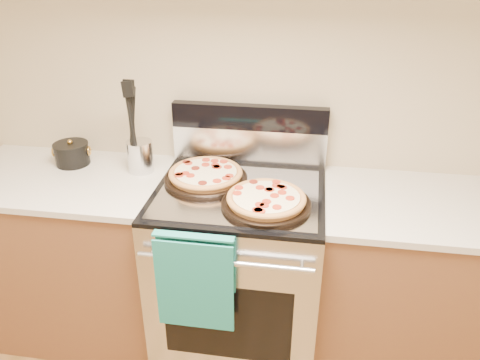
# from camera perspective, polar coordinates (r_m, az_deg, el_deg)

# --- Properties ---
(wall_back) EXTENTS (4.00, 0.00, 4.00)m
(wall_back) POSITION_cam_1_polar(r_m,az_deg,el_deg) (2.27, 1.36, 12.55)
(wall_back) COLOR tan
(wall_back) RESTS_ON ground
(range_body) EXTENTS (0.76, 0.68, 0.90)m
(range_body) POSITION_cam_1_polar(r_m,az_deg,el_deg) (2.36, -0.06, -11.43)
(range_body) COLOR #B7B7BC
(range_body) RESTS_ON ground
(oven_window) EXTENTS (0.56, 0.01, 0.40)m
(oven_window) POSITION_cam_1_polar(r_m,az_deg,el_deg) (2.11, -1.56, -17.01)
(oven_window) COLOR black
(oven_window) RESTS_ON range_body
(cooktop) EXTENTS (0.76, 0.68, 0.02)m
(cooktop) POSITION_cam_1_polar(r_m,az_deg,el_deg) (2.10, -0.07, -1.55)
(cooktop) COLOR black
(cooktop) RESTS_ON range_body
(backsplash_lower) EXTENTS (0.76, 0.06, 0.18)m
(backsplash_lower) POSITION_cam_1_polar(r_m,az_deg,el_deg) (2.34, 1.13, 4.20)
(backsplash_lower) COLOR silver
(backsplash_lower) RESTS_ON cooktop
(backsplash_upper) EXTENTS (0.76, 0.06, 0.12)m
(backsplash_upper) POSITION_cam_1_polar(r_m,az_deg,el_deg) (2.28, 1.17, 7.67)
(backsplash_upper) COLOR black
(backsplash_upper) RESTS_ON backsplash_lower
(oven_handle) EXTENTS (0.70, 0.03, 0.03)m
(oven_handle) POSITION_cam_1_polar(r_m,az_deg,el_deg) (1.85, -1.92, -10.04)
(oven_handle) COLOR silver
(oven_handle) RESTS_ON range_body
(dish_towel) EXTENTS (0.32, 0.05, 0.42)m
(dish_towel) POSITION_cam_1_polar(r_m,az_deg,el_deg) (1.93, -5.45, -12.03)
(dish_towel) COLOR #16606F
(dish_towel) RESTS_ON oven_handle
(foil_sheet) EXTENTS (0.70, 0.55, 0.01)m
(foil_sheet) POSITION_cam_1_polar(r_m,az_deg,el_deg) (2.07, -0.20, -1.62)
(foil_sheet) COLOR gray
(foil_sheet) RESTS_ON cooktop
(cabinet_left) EXTENTS (1.00, 0.62, 0.88)m
(cabinet_left) POSITION_cam_1_polar(r_m,az_deg,el_deg) (2.64, -19.39, -8.71)
(cabinet_left) COLOR brown
(cabinet_left) RESTS_ON ground
(countertop_left) EXTENTS (1.02, 0.64, 0.03)m
(countertop_left) POSITION_cam_1_polar(r_m,az_deg,el_deg) (2.42, -21.01, 0.13)
(countertop_left) COLOR #BCB7A9
(countertop_left) RESTS_ON cabinet_left
(cabinet_right) EXTENTS (1.00, 0.62, 0.88)m
(cabinet_right) POSITION_cam_1_polar(r_m,az_deg,el_deg) (2.44, 21.45, -12.42)
(cabinet_right) COLOR brown
(cabinet_right) RESTS_ON ground
(countertop_right) EXTENTS (1.02, 0.64, 0.03)m
(countertop_right) POSITION_cam_1_polar(r_m,az_deg,el_deg) (2.20, 23.42, -3.11)
(countertop_right) COLOR #BCB7A9
(countertop_right) RESTS_ON cabinet_right
(pepperoni_pizza_back) EXTENTS (0.47, 0.47, 0.05)m
(pepperoni_pizza_back) POSITION_cam_1_polar(r_m,az_deg,el_deg) (2.17, -4.20, 0.59)
(pepperoni_pizza_back) COLOR #AB6C34
(pepperoni_pizza_back) RESTS_ON foil_sheet
(pepperoni_pizza_front) EXTENTS (0.48, 0.48, 0.05)m
(pepperoni_pizza_front) POSITION_cam_1_polar(r_m,az_deg,el_deg) (1.96, 3.22, -2.49)
(pepperoni_pizza_front) COLOR #AB6C34
(pepperoni_pizza_front) RESTS_ON foil_sheet
(utensil_crock) EXTENTS (0.15, 0.15, 0.16)m
(utensil_crock) POSITION_cam_1_polar(r_m,az_deg,el_deg) (2.32, -12.06, 2.85)
(utensil_crock) COLOR silver
(utensil_crock) RESTS_ON countertop_left
(saucepan) EXTENTS (0.20, 0.20, 0.10)m
(saucepan) POSITION_cam_1_polar(r_m,az_deg,el_deg) (2.50, -19.79, 2.94)
(saucepan) COLOR black
(saucepan) RESTS_ON countertop_left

